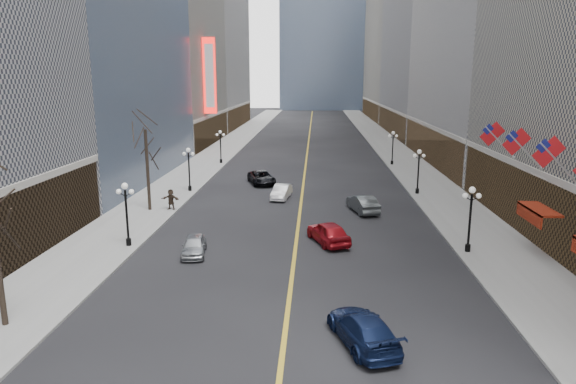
# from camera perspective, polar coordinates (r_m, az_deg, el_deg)

# --- Properties ---
(sidewalk_east) EXTENTS (6.00, 230.00, 0.15)m
(sidewalk_east) POSITION_cam_1_polar(r_m,az_deg,el_deg) (75.92, 12.69, 3.45)
(sidewalk_east) COLOR gray
(sidewalk_east) RESTS_ON ground
(sidewalk_west) EXTENTS (6.00, 230.00, 0.15)m
(sidewalk_west) POSITION_cam_1_polar(r_m,az_deg,el_deg) (76.41, -8.53, 3.68)
(sidewalk_west) COLOR gray
(sidewalk_west) RESTS_ON ground
(lane_line) EXTENTS (0.25, 200.00, 0.02)m
(lane_line) POSITION_cam_1_polar(r_m,az_deg,el_deg) (84.77, 2.18, 4.64)
(lane_line) COLOR gold
(lane_line) RESTS_ON ground
(bldg_east_c) EXTENTS (26.60, 40.60, 48.80)m
(bldg_east_c) POSITION_cam_1_polar(r_m,az_deg,el_deg) (114.26, 18.51, 18.24)
(bldg_east_c) COLOR gray
(bldg_east_c) RESTS_ON ground
(bldg_east_d) EXTENTS (26.60, 46.60, 62.80)m
(bldg_east_d) POSITION_cam_1_polar(r_m,az_deg,el_deg) (156.79, 14.41, 19.35)
(bldg_east_d) COLOR #9E9683
(bldg_east_d) RESTS_ON ground
(streetlamp_east_1) EXTENTS (1.26, 0.44, 4.52)m
(streetlamp_east_1) POSITION_cam_1_polar(r_m,az_deg,el_deg) (36.61, 19.62, -2.15)
(streetlamp_east_1) COLOR black
(streetlamp_east_1) RESTS_ON sidewalk_east
(streetlamp_east_2) EXTENTS (1.26, 0.44, 4.52)m
(streetlamp_east_2) POSITION_cam_1_polar(r_m,az_deg,el_deg) (53.72, 14.31, 2.72)
(streetlamp_east_2) COLOR black
(streetlamp_east_2) RESTS_ON sidewalk_east
(streetlamp_east_3) EXTENTS (1.26, 0.44, 4.52)m
(streetlamp_east_3) POSITION_cam_1_polar(r_m,az_deg,el_deg) (71.27, 11.57, 5.22)
(streetlamp_east_3) COLOR black
(streetlamp_east_3) RESTS_ON sidewalk_east
(streetlamp_west_1) EXTENTS (1.26, 0.44, 4.52)m
(streetlamp_west_1) POSITION_cam_1_polar(r_m,az_deg,el_deg) (37.46, -17.53, -1.67)
(streetlamp_west_1) COLOR black
(streetlamp_west_1) RESTS_ON sidewalk_west
(streetlamp_west_2) EXTENTS (1.26, 0.44, 4.52)m
(streetlamp_west_2) POSITION_cam_1_polar(r_m,az_deg,el_deg) (54.31, -10.96, 2.99)
(streetlamp_west_2) COLOR black
(streetlamp_west_2) RESTS_ON sidewalk_west
(streetlamp_west_3) EXTENTS (1.26, 0.44, 4.52)m
(streetlamp_west_3) POSITION_cam_1_polar(r_m,az_deg,el_deg) (71.71, -7.51, 5.41)
(streetlamp_west_3) COLOR black
(streetlamp_west_3) RESTS_ON sidewalk_west
(flag_3) EXTENTS (2.87, 0.12, 2.87)m
(flag_3) POSITION_cam_1_polar(r_m,az_deg,el_deg) (34.24, 27.22, 3.70)
(flag_3) COLOR #B2B2B7
(flag_3) RESTS_ON ground
(flag_4) EXTENTS (2.87, 0.12, 2.87)m
(flag_4) POSITION_cam_1_polar(r_m,az_deg,el_deg) (38.82, 24.27, 4.88)
(flag_4) COLOR #B2B2B7
(flag_4) RESTS_ON ground
(flag_5) EXTENTS (2.87, 0.12, 2.87)m
(flag_5) POSITION_cam_1_polar(r_m,az_deg,el_deg) (43.49, 21.95, 5.80)
(flag_5) COLOR #B2B2B7
(flag_5) RESTS_ON ground
(awning_c) EXTENTS (1.40, 4.00, 0.93)m
(awning_c) POSITION_cam_1_polar(r_m,az_deg,el_deg) (38.02, 25.87, -1.88)
(awning_c) COLOR maroon
(awning_c) RESTS_ON ground
(theatre_marquee) EXTENTS (2.00, 0.55, 12.00)m
(theatre_marquee) POSITION_cam_1_polar(r_m,az_deg,el_deg) (85.69, -8.70, 12.63)
(theatre_marquee) COLOR red
(theatre_marquee) RESTS_ON ground
(tree_west_far) EXTENTS (3.60, 3.60, 7.92)m
(tree_west_far) POSITION_cam_1_polar(r_m,az_deg,el_deg) (46.71, -15.51, 5.36)
(tree_west_far) COLOR #2D231C
(tree_west_far) RESTS_ON sidewalk_west
(car_nb_near) EXTENTS (2.10, 4.03, 1.31)m
(car_nb_near) POSITION_cam_1_polar(r_m,az_deg,el_deg) (35.50, -10.39, -5.84)
(car_nb_near) COLOR #A6AAAE
(car_nb_near) RESTS_ON ground
(car_nb_mid) EXTENTS (2.01, 4.33, 1.38)m
(car_nb_mid) POSITION_cam_1_polar(r_m,az_deg,el_deg) (50.82, -0.74, 0.02)
(car_nb_mid) COLOR #BDBDBF
(car_nb_mid) RESTS_ON ground
(car_nb_far) EXTENTS (3.97, 5.76, 1.46)m
(car_nb_far) POSITION_cam_1_polar(r_m,az_deg,el_deg) (57.88, -2.95, 1.61)
(car_nb_far) COLOR black
(car_nb_far) RESTS_ON ground
(car_sb_near) EXTENTS (3.53, 5.43, 1.46)m
(car_sb_near) POSITION_cam_1_polar(r_m,az_deg,el_deg) (24.08, 8.34, -14.80)
(car_sb_near) COLOR #111D41
(car_sb_near) RESTS_ON ground
(car_sb_mid) EXTENTS (3.52, 5.12, 1.62)m
(car_sb_mid) POSITION_cam_1_polar(r_m,az_deg,el_deg) (37.36, 4.50, -4.48)
(car_sb_mid) COLOR maroon
(car_sb_mid) RESTS_ON ground
(car_sb_far) EXTENTS (2.79, 4.97, 1.55)m
(car_sb_far) POSITION_cam_1_polar(r_m,az_deg,el_deg) (46.19, 8.30, -1.29)
(car_sb_far) COLOR #424749
(car_sb_far) RESTS_ON ground
(ped_west_far) EXTENTS (1.78, 0.80, 1.85)m
(ped_west_far) POSITION_cam_1_polar(r_m,az_deg,el_deg) (47.21, -12.89, -0.80)
(ped_west_far) COLOR black
(ped_west_far) RESTS_ON sidewalk_west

